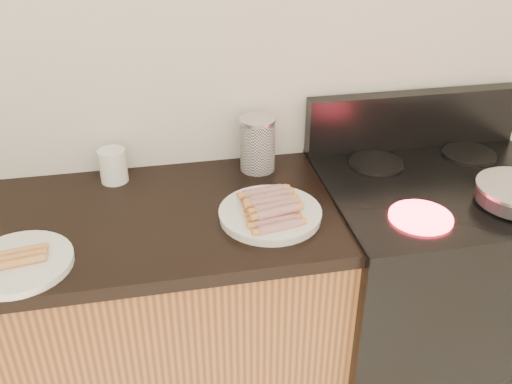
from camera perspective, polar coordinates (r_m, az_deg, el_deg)
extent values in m
cube|color=silver|center=(1.81, -7.39, 14.25)|extent=(4.00, 0.04, 2.60)
cube|color=black|center=(2.15, 16.55, -9.98)|extent=(0.76, 0.65, 0.90)
cube|color=black|center=(1.89, 18.54, 0.64)|extent=(0.76, 0.65, 0.01)
cube|color=black|center=(2.07, 15.41, 6.99)|extent=(0.76, 0.06, 0.20)
cylinder|color=#FF1E2D|center=(1.69, 16.14, -2.42)|extent=(0.18, 0.18, 0.01)
cylinder|color=black|center=(1.95, 11.92, 2.87)|extent=(0.18, 0.18, 0.01)
cylinder|color=black|center=(2.10, 20.55, 3.57)|extent=(0.18, 0.18, 0.01)
cylinder|color=white|center=(1.64, 1.43, -2.30)|extent=(0.39, 0.39, 0.02)
cylinder|color=silver|center=(1.57, -22.61, -6.61)|extent=(0.32, 0.32, 0.02)
cylinder|color=maroon|center=(1.55, 2.21, -3.51)|extent=(0.12, 0.04, 0.03)
cylinder|color=maroon|center=(1.57, 1.98, -2.95)|extent=(0.12, 0.04, 0.03)
cylinder|color=maroon|center=(1.60, 1.76, -2.41)|extent=(0.12, 0.04, 0.03)
cylinder|color=maroon|center=(1.62, 1.54, -1.88)|extent=(0.12, 0.04, 0.03)
cylinder|color=maroon|center=(1.64, 1.33, -1.37)|extent=(0.12, 0.04, 0.03)
cylinder|color=maroon|center=(1.66, 1.13, -0.88)|extent=(0.12, 0.04, 0.03)
cylinder|color=maroon|center=(1.69, 0.93, -0.39)|extent=(0.12, 0.04, 0.03)
cylinder|color=maroon|center=(1.71, 0.73, 0.08)|extent=(0.12, 0.04, 0.03)
cylinder|color=maroon|center=(1.57, 1.88, -2.00)|extent=(0.12, 0.04, 0.03)
cylinder|color=maroon|center=(1.60, 1.66, -1.47)|extent=(0.12, 0.04, 0.03)
cylinder|color=maroon|center=(1.62, 1.45, -0.96)|extent=(0.12, 0.04, 0.03)
cylinder|color=maroon|center=(1.64, 1.24, -0.46)|extent=(0.12, 0.04, 0.03)
cylinder|color=maroon|center=(1.67, 1.03, 0.02)|extent=(0.12, 0.04, 0.03)
cylinder|color=#CF8037|center=(1.54, -22.89, -6.57)|extent=(0.13, 0.04, 0.02)
cylinder|color=#CF8037|center=(1.56, -22.75, -6.03)|extent=(0.13, 0.04, 0.02)
cylinder|color=#CF8037|center=(1.58, -22.62, -5.50)|extent=(0.13, 0.04, 0.02)
cylinder|color=white|center=(1.87, 0.15, 4.66)|extent=(0.11, 0.11, 0.17)
cylinder|color=silver|center=(1.83, 0.16, 7.22)|extent=(0.12, 0.12, 0.01)
cylinder|color=silver|center=(1.87, -14.10, 2.57)|extent=(0.10, 0.10, 0.11)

